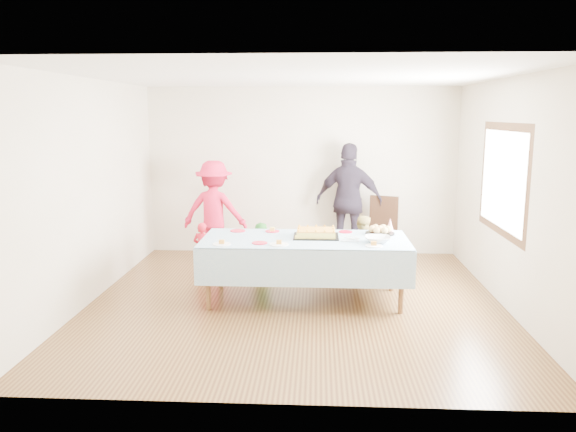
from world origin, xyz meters
The scene contains 22 objects.
ground centered at (0.00, 0.00, 0.00)m, with size 5.00×5.00×0.00m, color #472814.
room_walls centered at (0.05, 0.00, 1.77)m, with size 5.04×5.04×2.72m.
party_table centered at (0.11, 0.06, 0.72)m, with size 2.50×1.10×0.78m.
birthday_cake centered at (0.25, 0.15, 0.83)m, with size 0.55×0.42×0.10m.
rolls_tray centered at (1.05, 0.36, 0.83)m, with size 0.37×0.37×0.11m.
punch_bowl centered at (0.97, -0.12, 0.82)m, with size 0.31×0.31×0.08m, color silver.
party_hat centered at (1.19, 0.51, 0.87)m, with size 0.10×0.10×0.17m, color white.
fork_pile centered at (0.65, -0.07, 0.81)m, with size 0.24×0.18×0.07m, color white, non-canonical shape.
plate_red_far_a centered at (-0.77, 0.44, 0.79)m, with size 0.19×0.19×0.01m, color red.
plate_red_far_b centered at (-0.32, 0.43, 0.79)m, with size 0.18×0.18×0.01m, color red.
plate_red_far_c centered at (0.18, 0.49, 0.79)m, with size 0.18×0.18×0.01m, color red.
plate_red_far_d centered at (0.62, 0.45, 0.79)m, with size 0.17×0.17×0.01m, color red.
plate_red_near centered at (-0.41, -0.23, 0.79)m, with size 0.18×0.18×0.01m, color red.
plate_white_left centered at (-0.85, -0.32, 0.79)m, with size 0.21×0.21×0.01m, color white.
plate_white_mid centered at (-0.18, -0.30, 0.79)m, with size 0.23×0.23×0.01m, color white.
plate_white_right centered at (0.91, -0.31, 0.79)m, with size 0.20×0.20×0.01m, color white.
dining_chair centered at (1.25, 1.90, 0.57)m, with size 0.58×0.58×1.03m.
toddler_left centered at (-1.36, 1.05, 0.39)m, with size 0.28×0.18×0.77m, color red.
toddler_mid centered at (-0.54, 1.19, 0.37)m, with size 0.36×0.24×0.75m, color #256A23.
toddler_right centered at (0.87, 0.90, 0.46)m, with size 0.45×0.35×0.92m, color tan.
adult_left centered at (-1.34, 1.90, 0.78)m, with size 1.01×0.58×1.57m, color #E01C42.
adult_right centered at (0.76, 2.17, 0.91)m, with size 1.07×0.45×1.83m, color #2D2533.
Camera 1 is at (0.26, -6.61, 2.28)m, focal length 35.00 mm.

